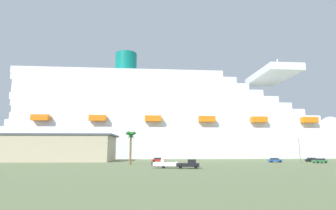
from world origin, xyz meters
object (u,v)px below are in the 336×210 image
parked_car_red_hatchback (158,160)px  parked_car_blue_suv (275,160)px  parked_car_green_wagon (320,161)px  cruise_ship (172,125)px  palm_tree (131,139)px  parked_car_black_coupe (312,160)px  pickup_truck (189,164)px  street_lamp (299,146)px  small_boat_on_trailer (168,164)px

parked_car_red_hatchback → parked_car_blue_suv: bearing=-4.1°
parked_car_blue_suv → parked_car_green_wagon: 14.33m
cruise_ship → parked_car_green_wagon: cruise_ship is taller
palm_tree → parked_car_black_coupe: bearing=15.0°
parked_car_red_hatchback → pickup_truck: bearing=-75.2°
cruise_ship → palm_tree: (-13.74, -64.64, -10.30)m
palm_tree → parked_car_black_coupe: palm_tree is taller
palm_tree → street_lamp: 56.95m
cruise_ship → parked_car_black_coupe: bearing=-42.5°
palm_tree → parked_car_blue_suv: 52.54m
parked_car_blue_suv → palm_tree: bearing=-164.0°
parked_car_red_hatchback → parked_car_green_wagon: 56.24m
palm_tree → street_lamp: bearing=8.4°
pickup_truck → parked_car_red_hatchback: 34.96m
parked_car_blue_suv → cruise_ship: bearing=125.8°
pickup_truck → small_boat_on_trailer: size_ratio=0.71×
parked_car_red_hatchback → street_lamp: bearing=-10.6°
small_boat_on_trailer → parked_car_black_coupe: (53.73, 33.37, -0.13)m
palm_tree → parked_car_green_wagon: palm_tree is taller
pickup_truck → palm_tree: size_ratio=0.56×
parked_car_red_hatchback → parked_car_green_wagon: same height
cruise_ship → parked_car_blue_suv: 64.42m
cruise_ship → parked_car_red_hatchback: size_ratio=47.84×
parked_car_blue_suv → parked_car_red_hatchback: bearing=175.9°
parked_car_green_wagon → palm_tree: bearing=-171.5°
palm_tree → parked_car_red_hatchback: 20.32m
palm_tree → parked_car_blue_suv: size_ratio=2.21×
parked_car_black_coupe → street_lamp: bearing=-134.0°
cruise_ship → palm_tree: bearing=-102.0°
cruise_ship → parked_car_black_coupe: (51.43, -47.17, -17.37)m
palm_tree → parked_car_black_coupe: size_ratio=2.11×
street_lamp → parked_car_green_wagon: size_ratio=1.81×
parked_car_blue_suv → pickup_truck: bearing=-137.2°
small_boat_on_trailer → street_lamp: 51.18m
small_boat_on_trailer → parked_car_blue_suv: size_ratio=1.75×
small_boat_on_trailer → parked_car_blue_suv: bearing=38.1°
parked_car_blue_suv → parked_car_black_coupe: size_ratio=0.96×
small_boat_on_trailer → palm_tree: size_ratio=0.79×
small_boat_on_trailer → parked_car_blue_suv: 49.04m
cruise_ship → small_boat_on_trailer: cruise_ship is taller
street_lamp → parked_car_blue_suv: size_ratio=1.92×
small_boat_on_trailer → parked_car_green_wagon: (52.08, 25.35, -0.13)m
cruise_ship → parked_car_red_hatchback: cruise_ship is taller
cruise_ship → small_boat_on_trailer: 82.39m
pickup_truck → street_lamp: street_lamp is taller
pickup_truck → parked_car_red_hatchback: pickup_truck is taller
parked_car_blue_suv → street_lamp: bearing=-44.1°
parked_car_red_hatchback → parked_car_green_wagon: bearing=-8.1°
parked_car_green_wagon → parked_car_black_coupe: bearing=78.4°
small_boat_on_trailer → palm_tree: palm_tree is taller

